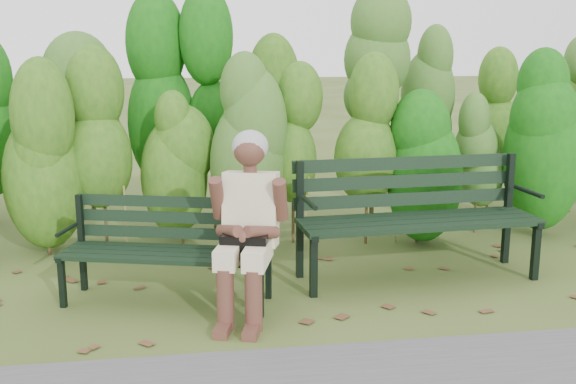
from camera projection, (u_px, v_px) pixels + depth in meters
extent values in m
plane|color=#3A481C|center=(295.00, 295.00, 5.24)|extent=(80.00, 80.00, 0.00)
cylinder|color=#47381E|center=(39.00, 216.00, 6.09)|extent=(0.03, 0.03, 0.80)
ellipsoid|color=#2D5A19|center=(33.00, 146.00, 5.96)|extent=(0.64, 0.64, 1.44)
cylinder|color=#47381E|center=(108.00, 213.00, 6.18)|extent=(0.03, 0.03, 0.80)
ellipsoid|color=#2D5A19|center=(104.00, 144.00, 6.05)|extent=(0.64, 0.64, 1.44)
cylinder|color=#47381E|center=(175.00, 211.00, 6.28)|extent=(0.03, 0.03, 0.80)
ellipsoid|color=#2D5A19|center=(173.00, 143.00, 6.14)|extent=(0.64, 0.64, 1.44)
cylinder|color=#47381E|center=(241.00, 208.00, 6.37)|extent=(0.03, 0.03, 0.80)
ellipsoid|color=#2D5A19|center=(240.00, 141.00, 6.23)|extent=(0.64, 0.64, 1.44)
cylinder|color=#47381E|center=(304.00, 206.00, 6.46)|extent=(0.03, 0.03, 0.80)
ellipsoid|color=#2D5A19|center=(305.00, 140.00, 6.32)|extent=(0.64, 0.64, 1.44)
cylinder|color=#47381E|center=(366.00, 204.00, 6.55)|extent=(0.03, 0.03, 0.80)
ellipsoid|color=#2D5A19|center=(368.00, 139.00, 6.41)|extent=(0.64, 0.64, 1.44)
cylinder|color=#47381E|center=(426.00, 202.00, 6.64)|extent=(0.03, 0.03, 0.80)
ellipsoid|color=#2D5A19|center=(429.00, 137.00, 6.51)|extent=(0.64, 0.64, 1.44)
cylinder|color=#47381E|center=(485.00, 200.00, 6.73)|extent=(0.03, 0.03, 0.80)
ellipsoid|color=#2D5A19|center=(489.00, 136.00, 6.60)|extent=(0.64, 0.64, 1.44)
cylinder|color=#47381E|center=(542.00, 198.00, 6.82)|extent=(0.03, 0.03, 0.80)
ellipsoid|color=#2D5A19|center=(547.00, 135.00, 6.69)|extent=(0.64, 0.64, 1.44)
cylinder|color=#47381E|center=(2.00, 180.00, 6.95)|extent=(0.04, 0.04, 1.10)
cylinder|color=#47381E|center=(79.00, 178.00, 7.06)|extent=(0.04, 0.04, 1.10)
ellipsoid|color=#125212|center=(74.00, 94.00, 6.88)|extent=(0.70, 0.70, 1.98)
cylinder|color=#47381E|center=(154.00, 176.00, 7.18)|extent=(0.04, 0.04, 1.10)
ellipsoid|color=#125212|center=(150.00, 93.00, 6.99)|extent=(0.70, 0.70, 1.98)
cylinder|color=#47381E|center=(226.00, 174.00, 7.29)|extent=(0.04, 0.04, 1.10)
ellipsoid|color=#125212|center=(224.00, 92.00, 7.11)|extent=(0.70, 0.70, 1.98)
cylinder|color=#47381E|center=(296.00, 172.00, 7.40)|extent=(0.04, 0.04, 1.10)
ellipsoid|color=#125212|center=(296.00, 91.00, 7.22)|extent=(0.70, 0.70, 1.98)
cylinder|color=#47381E|center=(363.00, 170.00, 7.52)|extent=(0.04, 0.04, 1.10)
ellipsoid|color=#125212|center=(365.00, 91.00, 7.33)|extent=(0.70, 0.70, 1.98)
cylinder|color=#47381E|center=(429.00, 168.00, 7.63)|extent=(0.04, 0.04, 1.10)
ellipsoid|color=#125212|center=(432.00, 90.00, 7.45)|extent=(0.70, 0.70, 1.98)
cylinder|color=#47381E|center=(493.00, 167.00, 7.75)|extent=(0.04, 0.04, 1.10)
ellipsoid|color=#125212|center=(498.00, 89.00, 7.56)|extent=(0.70, 0.70, 1.98)
cylinder|color=#47381E|center=(555.00, 165.00, 7.86)|extent=(0.04, 0.04, 1.10)
ellipsoid|color=#125212|center=(561.00, 89.00, 7.68)|extent=(0.70, 0.70, 1.98)
cube|color=brown|center=(210.00, 297.00, 5.19)|extent=(0.10, 0.09, 0.01)
cube|color=brown|center=(200.00, 309.00, 4.95)|extent=(0.09, 0.10, 0.01)
cube|color=brown|center=(378.00, 270.00, 5.83)|extent=(0.08, 0.10, 0.01)
cube|color=brown|center=(10.00, 316.00, 4.83)|extent=(0.11, 0.10, 0.01)
cube|color=brown|center=(563.00, 324.00, 4.69)|extent=(0.08, 0.10, 0.01)
cube|color=brown|center=(384.00, 267.00, 5.92)|extent=(0.10, 0.11, 0.01)
cube|color=brown|center=(483.00, 349.00, 4.30)|extent=(0.10, 0.11, 0.01)
cube|color=brown|center=(505.00, 269.00, 5.86)|extent=(0.11, 0.10, 0.01)
cube|color=brown|center=(296.00, 280.00, 5.57)|extent=(0.11, 0.11, 0.01)
cube|color=brown|center=(378.00, 316.00, 4.83)|extent=(0.10, 0.09, 0.01)
cube|color=brown|center=(163.00, 286.00, 5.43)|extent=(0.11, 0.10, 0.01)
cube|color=brown|center=(369.00, 277.00, 5.65)|extent=(0.11, 0.10, 0.01)
cube|color=brown|center=(92.00, 362.00, 4.13)|extent=(0.11, 0.11, 0.01)
cube|color=brown|center=(471.00, 286.00, 5.43)|extent=(0.09, 0.11, 0.01)
cube|color=brown|center=(420.00, 285.00, 5.46)|extent=(0.11, 0.11, 0.01)
cube|color=brown|center=(100.00, 334.00, 4.53)|extent=(0.11, 0.11, 0.01)
cube|color=brown|center=(540.00, 252.00, 6.35)|extent=(0.09, 0.08, 0.01)
cube|color=brown|center=(243.00, 270.00, 5.83)|extent=(0.11, 0.11, 0.01)
cube|color=brown|center=(140.00, 301.00, 5.11)|extent=(0.11, 0.11, 0.01)
cube|color=brown|center=(325.00, 324.00, 4.69)|extent=(0.07, 0.09, 0.01)
cube|color=brown|center=(383.00, 301.00, 5.12)|extent=(0.11, 0.11, 0.01)
cube|color=brown|center=(118.00, 299.00, 5.15)|extent=(0.11, 0.10, 0.01)
cube|color=brown|center=(134.00, 310.00, 4.93)|extent=(0.11, 0.11, 0.01)
cube|color=black|center=(159.00, 261.00, 4.84)|extent=(1.52, 0.51, 0.03)
cube|color=black|center=(163.00, 256.00, 4.95)|extent=(1.52, 0.51, 0.03)
cube|color=black|center=(168.00, 252.00, 5.05)|extent=(1.52, 0.51, 0.03)
cube|color=black|center=(172.00, 248.00, 5.16)|extent=(1.52, 0.51, 0.03)
cube|color=black|center=(175.00, 233.00, 5.21)|extent=(1.51, 0.47, 0.09)
cube|color=black|center=(174.00, 217.00, 5.20)|extent=(1.51, 0.47, 0.09)
cube|color=black|center=(174.00, 202.00, 5.19)|extent=(1.51, 0.47, 0.09)
cube|color=black|center=(62.00, 282.00, 4.96)|extent=(0.05, 0.05, 0.39)
cube|color=black|center=(82.00, 243.00, 5.28)|extent=(0.05, 0.05, 0.78)
cube|color=black|center=(71.00, 252.00, 5.09)|extent=(0.16, 0.43, 0.03)
cylinder|color=black|center=(67.00, 230.00, 5.01)|extent=(0.12, 0.32, 0.03)
cube|color=black|center=(261.00, 291.00, 4.78)|extent=(0.05, 0.05, 0.39)
cube|color=black|center=(268.00, 250.00, 5.10)|extent=(0.05, 0.05, 0.78)
cube|color=black|center=(264.00, 260.00, 4.91)|extent=(0.16, 0.43, 0.03)
cylinder|color=black|center=(263.00, 236.00, 4.83)|extent=(0.12, 0.32, 0.03)
cube|color=black|center=(429.00, 228.00, 5.31)|extent=(1.98, 0.24, 0.04)
cube|color=black|center=(422.00, 224.00, 5.45)|extent=(1.98, 0.24, 0.04)
cube|color=black|center=(416.00, 219.00, 5.58)|extent=(1.98, 0.24, 0.04)
cube|color=black|center=(409.00, 216.00, 5.71)|extent=(1.98, 0.24, 0.04)
cube|color=black|center=(405.00, 199.00, 5.78)|extent=(1.98, 0.18, 0.12)
cube|color=black|center=(405.00, 181.00, 5.76)|extent=(1.98, 0.18, 0.12)
cube|color=black|center=(405.00, 163.00, 5.75)|extent=(1.98, 0.18, 0.12)
cube|color=black|center=(314.00, 266.00, 5.16)|extent=(0.06, 0.06, 0.49)
cube|color=black|center=(300.00, 220.00, 5.56)|extent=(0.06, 0.06, 0.99)
cube|color=black|center=(307.00, 230.00, 5.32)|extent=(0.09, 0.55, 0.04)
cylinder|color=black|center=(309.00, 202.00, 5.22)|extent=(0.06, 0.41, 0.04)
cube|color=black|center=(536.00, 251.00, 5.55)|extent=(0.06, 0.06, 0.49)
cube|color=black|center=(508.00, 209.00, 5.95)|extent=(0.06, 0.06, 0.99)
cube|color=black|center=(523.00, 218.00, 5.71)|extent=(0.09, 0.55, 0.04)
cylinder|color=black|center=(529.00, 192.00, 5.61)|extent=(0.06, 0.41, 0.04)
cube|color=beige|center=(230.00, 253.00, 4.69)|extent=(0.27, 0.48, 0.14)
cube|color=beige|center=(258.00, 254.00, 4.67)|extent=(0.27, 0.48, 0.14)
cylinder|color=#553025|center=(225.00, 299.00, 4.57)|extent=(0.15, 0.15, 0.43)
cylinder|color=#553025|center=(254.00, 300.00, 4.55)|extent=(0.15, 0.15, 0.43)
cube|color=#553025|center=(223.00, 330.00, 4.52)|extent=(0.15, 0.24, 0.07)
cube|color=#553025|center=(252.00, 331.00, 4.50)|extent=(0.15, 0.24, 0.07)
cube|color=beige|center=(251.00, 209.00, 4.91)|extent=(0.45, 0.37, 0.56)
cylinder|color=#553025|center=(250.00, 170.00, 4.83)|extent=(0.10, 0.10, 0.11)
sphere|color=#553025|center=(250.00, 151.00, 4.79)|extent=(0.23, 0.23, 0.23)
ellipsoid|color=gray|center=(250.00, 146.00, 4.81)|extent=(0.26, 0.25, 0.24)
cylinder|color=#553025|center=(218.00, 198.00, 4.84)|extent=(0.16, 0.24, 0.34)
cylinder|color=#553025|center=(280.00, 200.00, 4.78)|extent=(0.16, 0.24, 0.34)
cylinder|color=#553025|center=(229.00, 231.00, 4.73)|extent=(0.19, 0.31, 0.14)
cylinder|color=#553025|center=(262.00, 232.00, 4.70)|extent=(0.29, 0.24, 0.14)
sphere|color=#553025|center=(244.00, 237.00, 4.65)|extent=(0.12, 0.12, 0.12)
cube|color=black|center=(244.00, 247.00, 4.68)|extent=(0.35, 0.21, 0.17)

